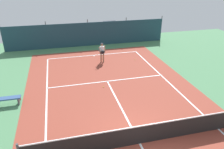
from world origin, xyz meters
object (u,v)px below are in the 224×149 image
at_px(courtside_bench, 6,100).
at_px(tennis_player, 102,51).
at_px(tennis_net, 140,135).
at_px(tennis_ball_near_player, 103,87).
at_px(tennis_ball_midcourt, 135,60).
at_px(parked_car, 112,29).
at_px(water_bottle, 20,98).

bearing_deg(courtside_bench, tennis_player, 37.88).
bearing_deg(tennis_player, tennis_net, 84.32).
distance_m(tennis_player, tennis_ball_near_player, 4.66).
xyz_separation_m(tennis_net, courtside_bench, (-6.31, 4.85, -0.14)).
bearing_deg(tennis_ball_near_player, tennis_player, 78.92).
xyz_separation_m(tennis_ball_near_player, tennis_ball_midcourt, (3.75, 4.21, 0.00)).
xyz_separation_m(tennis_ball_midcourt, parked_car, (-0.11, 7.97, 0.81)).
height_order(tennis_player, water_bottle, tennis_player).
bearing_deg(water_bottle, tennis_ball_midcourt, 26.86).
distance_m(courtside_bench, water_bottle, 0.84).
height_order(parked_car, courtside_bench, parked_car).
bearing_deg(parked_car, water_bottle, 51.41).
height_order(tennis_net, water_bottle, tennis_net).
distance_m(tennis_ball_midcourt, courtside_bench, 10.83).
bearing_deg(tennis_ball_near_player, tennis_ball_midcourt, 48.33).
bearing_deg(parked_car, courtside_bench, 50.39).
bearing_deg(tennis_ball_midcourt, courtside_bench, -152.62).
bearing_deg(tennis_ball_near_player, tennis_net, -85.43).
height_order(tennis_net, tennis_ball_near_player, tennis_net).
xyz_separation_m(tennis_player, courtside_bench, (-6.74, -5.24, -0.59)).
distance_m(parked_car, courtside_bench, 16.07).
height_order(tennis_net, courtside_bench, tennis_net).
xyz_separation_m(tennis_ball_near_player, courtside_bench, (-5.86, -0.76, 0.34)).
distance_m(tennis_player, water_bottle, 7.78).
bearing_deg(tennis_player, parked_car, -112.99).
distance_m(tennis_player, parked_car, 8.19).
xyz_separation_m(parked_car, water_bottle, (-8.83, -12.50, -0.72)).
distance_m(parked_car, water_bottle, 15.32).
bearing_deg(parked_car, tennis_net, 76.49).
relative_size(parked_car, water_bottle, 17.91).
bearing_deg(tennis_ball_midcourt, water_bottle, -153.14).
relative_size(tennis_ball_near_player, courtside_bench, 0.04).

